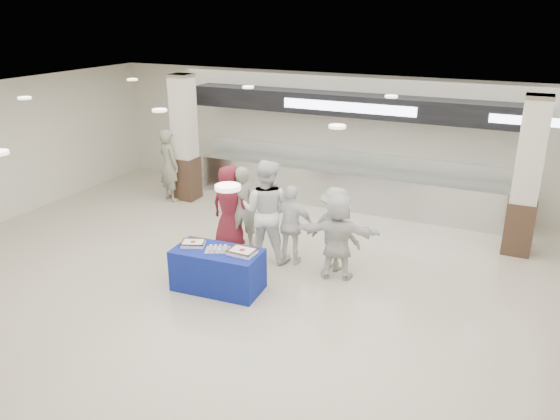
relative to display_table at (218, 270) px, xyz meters
The scene contains 15 objects.
ground 0.85m from the display_table, 21.28° to the right, with size 14.00×14.00×0.00m, color beige.
serving_line 5.23m from the display_table, 82.05° to the left, with size 8.70×0.85×2.80m.
column_left 5.25m from the display_table, 129.97° to the left, with size 0.55×0.55×3.20m.
column_right 6.24m from the display_table, 39.78° to the left, with size 0.55×0.55×3.20m.
display_table is the anchor object (origin of this frame).
sheet_cake_left 0.65m from the display_table, behind, with size 0.49×0.44×0.09m.
sheet_cake_right 0.63m from the display_table, ahead, with size 0.46×0.36×0.09m.
cupcake_tray 0.41m from the display_table, 11.12° to the right, with size 0.52×0.47×0.07m.
civilian_maroon 1.98m from the display_table, 113.12° to the left, with size 0.85×0.55×1.73m, color maroon.
soldier_a 1.96m from the display_table, 105.17° to the left, with size 0.63×0.42×1.74m, color gray.
chef_tall 1.62m from the display_table, 81.22° to the left, with size 0.99×0.77×2.04m, color white.
chef_short 1.75m from the display_table, 63.84° to the left, with size 0.93×0.39×1.58m, color white.
soldier_b 2.32m from the display_table, 45.99° to the left, with size 1.05×0.60×1.63m, color gray.
civilian_white 2.24m from the display_table, 37.03° to the left, with size 1.51×0.48×1.63m, color silver.
soldier_bg 5.15m from the display_table, 134.87° to the left, with size 0.68×0.45×1.87m, color gray.
Camera 1 is at (3.93, -7.09, 4.71)m, focal length 35.00 mm.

